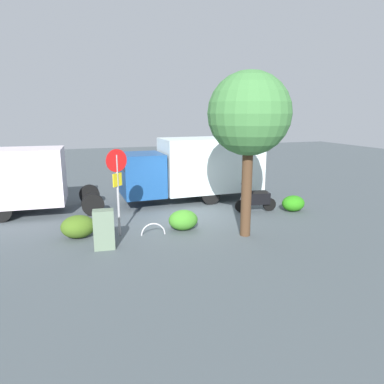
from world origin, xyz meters
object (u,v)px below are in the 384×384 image
stop_sign (117,179)px  utility_cabinet (104,230)px  bike_rack_hoop (153,235)px  street_tree (249,115)px  motorcycle (257,200)px  box_truck_near (193,167)px

stop_sign → utility_cabinet: size_ratio=2.39×
stop_sign → bike_rack_hoop: size_ratio=3.48×
stop_sign → street_tree: street_tree is taller
street_tree → stop_sign: bearing=-18.4°
motorcycle → stop_sign: 6.16m
motorcycle → utility_cabinet: 6.85m
box_truck_near → utility_cabinet: size_ratio=6.84×
box_truck_near → street_tree: (-0.16, 5.21, 2.41)m
box_truck_near → stop_sign: size_ratio=2.87×
box_truck_near → bike_rack_hoop: (2.83, 4.19, -1.63)m
street_tree → utility_cabinet: bearing=-3.3°
stop_sign → utility_cabinet: (0.59, 1.09, -1.35)m
stop_sign → street_tree: bearing=161.6°
box_truck_near → utility_cabinet: 6.77m
utility_cabinet → bike_rack_hoop: utility_cabinet is taller
stop_sign → utility_cabinet: bearing=61.5°
bike_rack_hoop → motorcycle: bearing=-162.8°
motorcycle → bike_rack_hoop: (4.78, 1.48, -0.52)m
box_truck_near → bike_rack_hoop: box_truck_near is taller
box_truck_near → stop_sign: 5.51m
motorcycle → stop_sign: stop_sign is taller
street_tree → bike_rack_hoop: bearing=-18.9°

